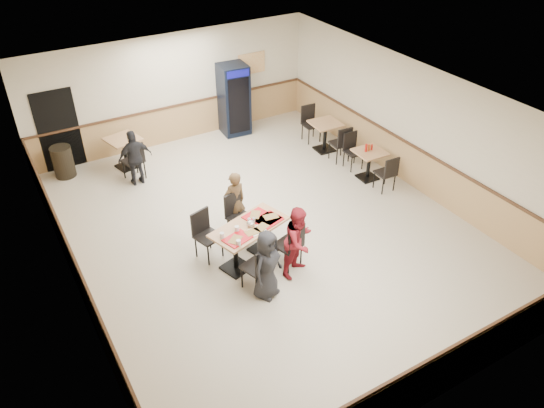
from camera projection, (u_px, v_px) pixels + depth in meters
ground at (266, 229)px, 11.55m from camera, size 10.00×10.00×0.00m
room_shell at (276, 140)px, 13.79m from camera, size 10.00×10.00×10.00m
main_table at (250, 237)px, 10.40m from camera, size 1.70×1.18×0.83m
main_chairs at (248, 240)px, 10.38m from camera, size 1.82×2.12×1.05m
diner_woman_left at (267, 265)px, 9.48m from camera, size 0.81×0.70×1.41m
diner_woman_right at (299, 241)px, 10.00m from camera, size 0.88×0.80×1.48m
diner_man_opposite at (235, 202)px, 11.15m from camera, size 0.55×0.38×1.42m
lone_diner at (135, 158)px, 12.75m from camera, size 0.84×0.36×1.42m
tabletop_clutter at (254, 225)px, 10.24m from camera, size 1.39×0.96×0.12m
side_table_near at (369, 160)px, 13.06m from camera, size 0.74×0.74×0.76m
side_table_near_chair_south at (385, 172)px, 12.64m from camera, size 0.46×0.46×0.96m
side_table_near_chair_north at (354, 151)px, 13.50m from camera, size 0.46×0.46×0.96m
side_table_far at (325, 132)px, 14.28m from camera, size 0.81×0.81×0.82m
side_table_far_chair_south at (340, 142)px, 13.82m from camera, size 0.51×0.51×1.03m
side_table_far_chair_north at (312, 124)px, 14.76m from camera, size 0.51×0.51×1.03m
condiment_caddy at (368, 148)px, 12.89m from camera, size 0.23×0.06×0.20m
back_table at (124, 148)px, 13.50m from camera, size 0.93×0.93×0.82m
back_table_chair_lone at (133, 160)px, 13.05m from camera, size 0.58×0.58×1.04m
pepsi_cooler at (234, 100)px, 14.94m from camera, size 0.82×0.83×2.01m
trash_bin at (63, 162)px, 13.21m from camera, size 0.51×0.51×0.80m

